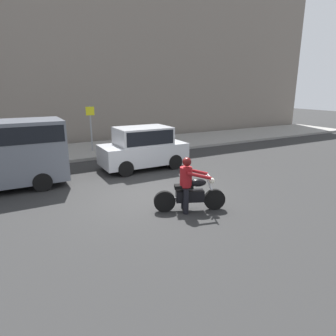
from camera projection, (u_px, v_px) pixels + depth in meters
name	position (u px, v px, depth m)	size (l,w,h in m)	color
ground_plane	(150.00, 197.00, 9.47)	(80.00, 80.00, 0.00)	#292929
sidewalk_slab	(88.00, 150.00, 16.21)	(40.00, 4.40, 0.14)	gray
building_facade	(67.00, 47.00, 17.58)	(40.00, 1.40, 11.52)	slate
motorcycle_with_rider_crimson	(189.00, 189.00, 8.26)	(1.94, 0.99, 1.57)	black
parked_hatchback_silver	(143.00, 147.00, 12.60)	(3.63, 1.76, 1.80)	#B2B5BA
street_sign_post	(91.00, 124.00, 15.36)	(0.44, 0.08, 2.35)	gray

